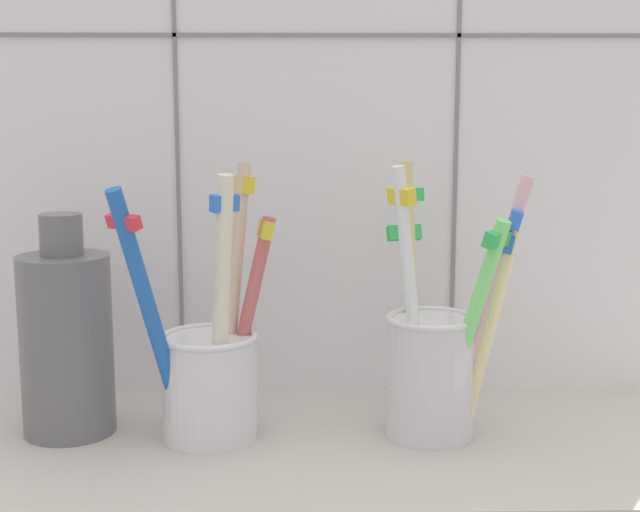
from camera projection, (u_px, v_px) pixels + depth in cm
name	position (u px, v px, depth cm)	size (l,w,h in cm)	color
counter_slab	(320.00, 455.00, 62.57)	(64.00, 22.00, 2.00)	#BCB7AD
tile_wall_back	(317.00, 132.00, 70.71)	(64.00, 2.20, 45.00)	white
toothbrush_cup_left	(210.00, 369.00, 62.23)	(10.62, 9.07, 18.80)	silver
toothbrush_cup_right	(435.00, 359.00, 62.57)	(9.79, 11.93, 18.96)	silver
ceramic_vase	(66.00, 340.00, 63.08)	(6.34, 6.34, 15.40)	slate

